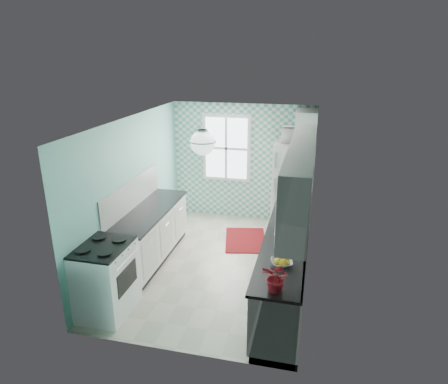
% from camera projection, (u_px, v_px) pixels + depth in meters
% --- Properties ---
extents(floor, '(3.00, 4.40, 0.02)m').
position_uv_depth(floor, '(218.00, 264.00, 6.95)').
color(floor, beige).
rests_on(floor, ground).
extents(ceiling, '(3.00, 4.40, 0.02)m').
position_uv_depth(ceiling, '(217.00, 120.00, 6.11)').
color(ceiling, white).
rests_on(ceiling, wall_back).
extents(wall_back, '(3.00, 0.02, 2.50)m').
position_uv_depth(wall_back, '(243.00, 162.00, 8.56)').
color(wall_back, '#75C1B3').
rests_on(wall_back, floor).
extents(wall_front, '(3.00, 0.02, 2.50)m').
position_uv_depth(wall_front, '(170.00, 262.00, 4.50)').
color(wall_front, '#75C1B3').
rests_on(wall_front, floor).
extents(wall_left, '(0.02, 4.40, 2.50)m').
position_uv_depth(wall_left, '(133.00, 190.00, 6.86)').
color(wall_left, '#75C1B3').
rests_on(wall_left, floor).
extents(wall_right, '(0.02, 4.40, 2.50)m').
position_uv_depth(wall_right, '(311.00, 204.00, 6.20)').
color(wall_right, '#75C1B3').
rests_on(wall_right, floor).
extents(accent_wall, '(3.00, 0.01, 2.50)m').
position_uv_depth(accent_wall, '(243.00, 163.00, 8.54)').
color(accent_wall, '#59AD9B').
rests_on(accent_wall, wall_back).
extents(window, '(1.04, 0.05, 1.44)m').
position_uv_depth(window, '(226.00, 148.00, 8.49)').
color(window, white).
rests_on(window, wall_back).
extents(backsplash_right, '(0.02, 3.60, 0.51)m').
position_uv_depth(backsplash_right, '(309.00, 217.00, 5.86)').
color(backsplash_right, white).
rests_on(backsplash_right, wall_right).
extents(backsplash_left, '(0.02, 2.15, 0.51)m').
position_uv_depth(backsplash_left, '(132.00, 194.00, 6.81)').
color(backsplash_left, white).
rests_on(backsplash_left, wall_left).
extents(upper_cabinets_right, '(0.33, 3.20, 0.90)m').
position_uv_depth(upper_cabinets_right, '(301.00, 175.00, 5.48)').
color(upper_cabinets_right, white).
rests_on(upper_cabinets_right, wall_right).
extents(upper_cabinet_fridge, '(0.40, 0.74, 0.40)m').
position_uv_depth(upper_cabinet_fridge, '(307.00, 121.00, 7.60)').
color(upper_cabinet_fridge, white).
rests_on(upper_cabinet_fridge, wall_right).
extents(ceiling_light, '(0.34, 0.34, 0.35)m').
position_uv_depth(ceiling_light, '(203.00, 143.00, 5.44)').
color(ceiling_light, silver).
rests_on(ceiling_light, ceiling).
extents(base_cabinets_right, '(0.60, 3.60, 0.90)m').
position_uv_depth(base_cabinets_right, '(287.00, 260.00, 6.17)').
color(base_cabinets_right, white).
rests_on(base_cabinets_right, floor).
extents(countertop_right, '(0.63, 3.60, 0.04)m').
position_uv_depth(countertop_right, '(287.00, 232.00, 6.02)').
color(countertop_right, black).
rests_on(countertop_right, base_cabinets_right).
extents(base_cabinets_left, '(0.60, 2.15, 0.90)m').
position_uv_depth(base_cabinets_left, '(150.00, 236.00, 6.99)').
color(base_cabinets_left, white).
rests_on(base_cabinets_left, floor).
extents(countertop_left, '(0.63, 2.15, 0.04)m').
position_uv_depth(countertop_left, '(150.00, 211.00, 6.83)').
color(countertop_left, black).
rests_on(countertop_left, base_cabinets_left).
extents(fridge, '(0.79, 0.78, 1.82)m').
position_uv_depth(fridge, '(293.00, 187.00, 8.08)').
color(fridge, white).
rests_on(fridge, floor).
extents(stove, '(0.67, 0.84, 1.01)m').
position_uv_depth(stove, '(105.00, 278.00, 5.54)').
color(stove, silver).
rests_on(stove, floor).
extents(sink, '(0.50, 0.42, 0.53)m').
position_uv_depth(sink, '(293.00, 207.00, 6.97)').
color(sink, silver).
rests_on(sink, countertop_right).
extents(rug, '(0.98, 1.23, 0.02)m').
position_uv_depth(rug, '(245.00, 240.00, 7.82)').
color(rug, '#681102').
rests_on(rug, floor).
extents(dish_towel, '(0.13, 0.25, 0.41)m').
position_uv_depth(dish_towel, '(274.00, 229.00, 7.18)').
color(dish_towel, '#6AB9B7').
rests_on(dish_towel, base_cabinets_right).
extents(fruit_bowl, '(0.34, 0.34, 0.07)m').
position_uv_depth(fruit_bowl, '(282.00, 263.00, 5.04)').
color(fruit_bowl, white).
rests_on(fruit_bowl, countertop_right).
extents(potted_plant, '(0.41, 0.39, 0.35)m').
position_uv_depth(potted_plant, '(277.00, 278.00, 4.44)').
color(potted_plant, red).
rests_on(potted_plant, countertop_right).
extents(soap_bottle, '(0.12, 0.12, 0.22)m').
position_uv_depth(soap_bottle, '(297.00, 200.00, 6.97)').
color(soap_bottle, '#99A6AB').
rests_on(soap_bottle, countertop_right).
extents(microwave, '(0.56, 0.39, 0.30)m').
position_uv_depth(microwave, '(296.00, 135.00, 7.72)').
color(microwave, white).
rests_on(microwave, fridge).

